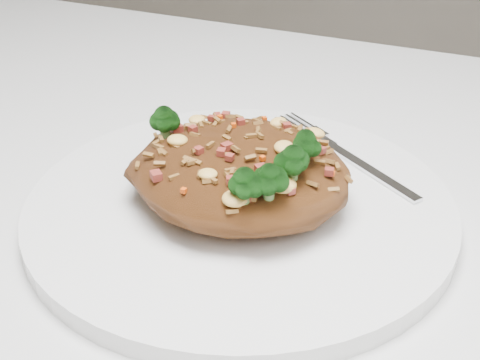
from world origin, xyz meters
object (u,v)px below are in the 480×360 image
object	(u,v)px
dining_table	(301,333)
fork	(350,158)
fried_rice	(241,162)
plate	(240,207)

from	to	relation	value
dining_table	fork	world-z (taller)	fork
dining_table	fried_rice	xyz separation A→B (m)	(-0.05, 0.00, 0.13)
plate	fried_rice	world-z (taller)	fried_rice
dining_table	fork	distance (m)	0.14
plate	fork	distance (m)	0.10
fork	dining_table	bearing A→B (deg)	-58.17
fried_rice	fork	size ratio (longest dim) A/B	1.08
dining_table	plate	distance (m)	0.11
dining_table	plate	size ratio (longest dim) A/B	4.02
fork	fried_rice	bearing A→B (deg)	-87.84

